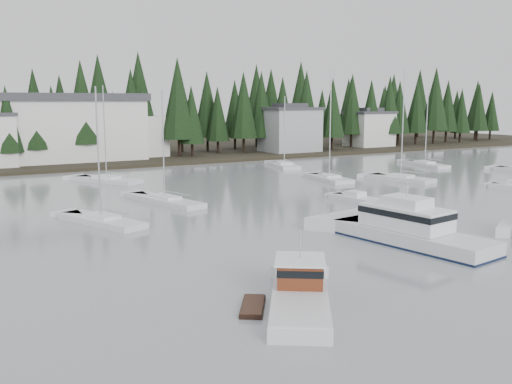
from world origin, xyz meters
TOP-DOWN VIEW (x-y plane):
  - far_shore_land at (0.00, 97.00)m, footprint 240.00×54.00m
  - conifer_treeline at (0.00, 86.00)m, footprint 200.00×22.00m
  - house_east_a at (36.00, 78.00)m, footprint 10.60×8.48m
  - house_east_b at (58.00, 80.00)m, footprint 9.54×7.42m
  - harbor_inn at (-2.96, 82.34)m, footprint 29.50×11.50m
  - lobster_boat_brown at (-10.26, 8.48)m, footprint 7.06×8.46m
  - cabin_cruiser_center at (3.97, 14.91)m, footprint 5.35×12.57m
  - sailboat_0 at (-5.02, 39.60)m, footprint 4.82×10.98m
  - sailboat_1 at (-5.74, 57.61)m, footprint 7.27×9.99m
  - sailboat_2 at (-13.27, 33.07)m, footprint 5.59×9.57m
  - sailboat_7 at (42.96, 49.90)m, footprint 4.16×9.87m
  - sailboat_8 at (19.48, 44.26)m, footprint 3.99×8.36m
  - sailboat_9 at (27.49, 39.57)m, footprint 4.86×9.20m
  - sailboat_10 at (22.92, 60.03)m, footprint 5.17×8.93m
  - runabout_1 at (12.26, 30.61)m, footprint 2.89×5.80m

SIDE VIEW (x-z plane):
  - far_shore_land at x=0.00m, z-range -0.50..0.50m
  - conifer_treeline at x=0.00m, z-range -10.00..10.00m
  - sailboat_10 at x=22.92m, z-range -5.66..5.77m
  - sailboat_0 at x=-5.02m, z-range -5.85..5.96m
  - sailboat_1 at x=-5.74m, z-range -6.25..6.38m
  - sailboat_2 at x=-13.27m, z-range -5.88..6.01m
  - sailboat_7 at x=42.96m, z-range -6.33..6.47m
  - sailboat_9 at x=27.49m, z-range -7.44..7.61m
  - sailboat_8 at x=19.48m, z-range -7.28..7.46m
  - runabout_1 at x=12.26m, z-range -0.58..0.84m
  - lobster_boat_brown at x=-10.26m, z-range -1.60..2.54m
  - cabin_cruiser_center at x=3.97m, z-range -1.83..3.40m
  - house_east_b at x=58.00m, z-range 0.28..8.53m
  - house_east_a at x=36.00m, z-range 0.28..9.53m
  - harbor_inn at x=-2.96m, z-range 0.33..11.23m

